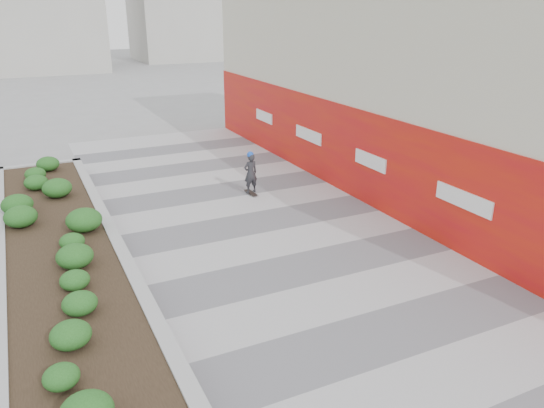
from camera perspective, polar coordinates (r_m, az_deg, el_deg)
The scene contains 6 objects.
ground at distance 9.99m, azimuth 18.75°, elevation -18.39°, with size 160.00×160.00×0.00m, color gray.
walkway at distance 11.85m, azimuth 8.62°, elevation -10.71°, with size 8.00×36.00×0.01m, color #A8A8AD.
building at distance 19.33m, azimuth 16.80°, elevation 13.35°, with size 6.04×24.08×8.00m.
planter at distance 13.52m, azimuth -21.58°, elevation -5.90°, with size 3.00×18.00×0.90m.
manhole_cover at distance 12.11m, azimuth 10.62°, elevation -10.12°, with size 0.44×0.44×0.01m, color #595654.
skateboarder at distance 18.09m, azimuth -2.32°, elevation 3.36°, with size 0.53×0.73×1.53m.
Camera 1 is at (-5.92, -5.26, 6.10)m, focal length 35.00 mm.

